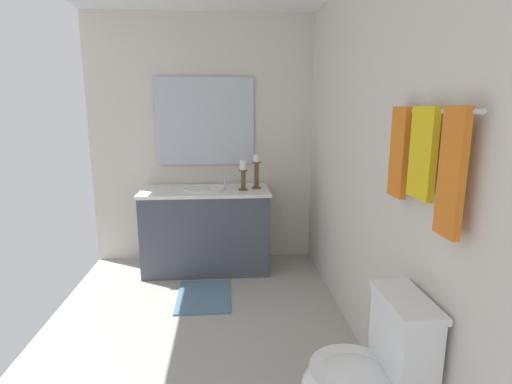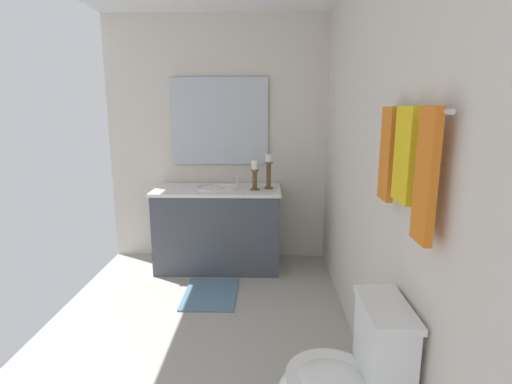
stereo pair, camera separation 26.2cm
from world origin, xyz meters
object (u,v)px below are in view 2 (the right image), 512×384
(vanity_cabinet, at_px, (218,228))
(towel_bar, at_px, (413,111))
(candle_holder_tall, at_px, (269,171))
(bath_mat, at_px, (211,294))
(sink_basin, at_px, (218,192))
(towel_near_corner, at_px, (426,176))
(candle_holder_short, at_px, (255,174))
(mirror, at_px, (220,121))
(towel_near_vanity, at_px, (388,154))
(towel_center, at_px, (405,155))

(vanity_cabinet, bearing_deg, towel_bar, 26.22)
(vanity_cabinet, xyz_separation_m, towel_bar, (2.11, 1.04, 1.14))
(candle_holder_tall, xyz_separation_m, bath_mat, (0.64, -0.49, -0.96))
(sink_basin, relative_size, towel_near_corner, 0.84)
(candle_holder_short, distance_m, towel_bar, 2.24)
(mirror, height_order, candle_holder_short, mirror)
(towel_near_vanity, bearing_deg, candle_holder_short, -160.09)
(mirror, bearing_deg, candle_holder_tall, 61.36)
(towel_near_corner, distance_m, bath_mat, 2.38)
(towel_near_vanity, xyz_separation_m, towel_near_corner, (0.45, 0.00, -0.03))
(mirror, xyz_separation_m, bath_mat, (0.91, 0.00, -1.42))
(candle_holder_tall, height_order, towel_bar, towel_bar)
(sink_basin, distance_m, mirror, 0.72)
(mirror, bearing_deg, towel_near_corner, 21.34)
(candle_holder_tall, bearing_deg, candle_holder_short, -61.37)
(towel_center, bearing_deg, bath_mat, -145.50)
(mirror, bearing_deg, bath_mat, 0.00)
(candle_holder_short, distance_m, towel_center, 2.20)
(candle_holder_tall, xyz_separation_m, towel_near_vanity, (1.90, 0.53, 0.37))
(candle_holder_tall, bearing_deg, towel_near_corner, 12.74)
(sink_basin, height_order, towel_near_corner, towel_near_corner)
(candle_holder_tall, relative_size, towel_center, 0.85)
(towel_center, bearing_deg, candle_holder_tall, -165.96)
(vanity_cabinet, relative_size, towel_bar, 1.82)
(vanity_cabinet, height_order, mirror, mirror)
(candle_holder_short, distance_m, towel_near_vanity, 1.98)
(sink_basin, distance_m, candle_holder_short, 0.41)
(sink_basin, xyz_separation_m, towel_bar, (2.11, 1.04, 0.78))
(towel_center, bearing_deg, vanity_cabinet, -154.18)
(towel_near_corner, bearing_deg, towel_center, 180.00)
(candle_holder_short, bearing_deg, candle_holder_tall, 118.63)
(towel_near_corner, bearing_deg, bath_mat, -149.15)
(candle_holder_tall, distance_m, towel_near_vanity, 2.01)
(towel_bar, height_order, towel_center, towel_center)
(towel_center, height_order, bath_mat, towel_center)
(sink_basin, bearing_deg, candle_holder_short, 80.56)
(vanity_cabinet, distance_m, candle_holder_tall, 0.75)
(sink_basin, xyz_separation_m, bath_mat, (0.62, -0.00, -0.75))
(towel_bar, height_order, towel_near_corner, towel_near_corner)
(sink_basin, xyz_separation_m, candle_holder_short, (0.06, 0.36, 0.19))
(candle_holder_tall, distance_m, bath_mat, 1.25)
(vanity_cabinet, xyz_separation_m, bath_mat, (0.62, 0.00, -0.39))
(vanity_cabinet, xyz_separation_m, candle_holder_short, (0.06, 0.36, 0.55))
(sink_basin, xyz_separation_m, mirror, (-0.28, -0.00, 0.67))
(towel_center, bearing_deg, towel_near_corner, 0.00)
(mirror, xyz_separation_m, candle_holder_short, (0.34, 0.36, -0.48))
(towel_bar, bearing_deg, towel_near_vanity, -175.41)
(towel_bar, relative_size, towel_near_vanity, 1.58)
(sink_basin, height_order, bath_mat, sink_basin)
(sink_basin, bearing_deg, bath_mat, -0.09)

